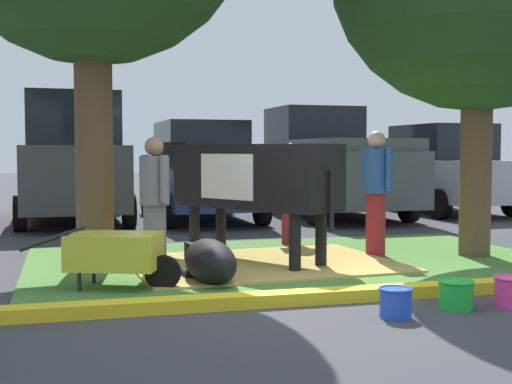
# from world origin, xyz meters

# --- Properties ---
(ground_plane) EXTENTS (80.00, 80.00, 0.00)m
(ground_plane) POSITION_xyz_m (0.00, 0.00, 0.00)
(ground_plane) COLOR #38383D
(grass_island) EXTENTS (6.66, 4.25, 0.02)m
(grass_island) POSITION_xyz_m (0.56, 2.00, 0.01)
(grass_island) COLOR #477A33
(grass_island) RESTS_ON ground
(curb_yellow) EXTENTS (7.86, 0.24, 0.12)m
(curb_yellow) POSITION_xyz_m (0.56, -0.27, 0.06)
(curb_yellow) COLOR yellow
(curb_yellow) RESTS_ON ground
(hay_bedding) EXTENTS (3.37, 2.63, 0.04)m
(hay_bedding) POSITION_xyz_m (0.08, 1.87, 0.03)
(hay_bedding) COLOR tan
(hay_bedding) RESTS_ON ground
(cow_holstein) EXTENTS (2.00, 2.84, 1.55)m
(cow_holstein) POSITION_xyz_m (-0.02, 2.16, 1.09)
(cow_holstein) COLOR black
(cow_holstein) RESTS_ON ground
(calf_lying) EXTENTS (0.56, 1.32, 0.48)m
(calf_lying) POSITION_xyz_m (-0.79, 0.93, 0.24)
(calf_lying) COLOR black
(calf_lying) RESTS_ON ground
(person_handler) EXTENTS (0.49, 0.34, 1.54)m
(person_handler) POSITION_xyz_m (1.01, 3.59, 0.82)
(person_handler) COLOR maroon
(person_handler) RESTS_ON ground
(person_visitor_near) EXTENTS (0.34, 0.50, 1.69)m
(person_visitor_near) POSITION_xyz_m (1.73, 2.14, 0.91)
(person_visitor_near) COLOR maroon
(person_visitor_near) RESTS_ON ground
(person_visitor_far) EXTENTS (0.34, 0.50, 1.58)m
(person_visitor_far) POSITION_xyz_m (-1.28, 1.58, 0.85)
(person_visitor_far) COLOR slate
(person_visitor_far) RESTS_ON ground
(wheelbarrow) EXTENTS (1.59, 0.99, 0.63)m
(wheelbarrow) POSITION_xyz_m (-1.76, 0.84, 0.39)
(wheelbarrow) COLOR gold
(wheelbarrow) RESTS_ON ground
(bucket_blue) EXTENTS (0.29, 0.29, 0.26)m
(bucket_blue) POSITION_xyz_m (0.44, -1.00, 0.14)
(bucket_blue) COLOR blue
(bucket_blue) RESTS_ON ground
(bucket_green) EXTENTS (0.33, 0.33, 0.26)m
(bucket_green) POSITION_xyz_m (1.12, -0.84, 0.14)
(bucket_green) COLOR green
(bucket_green) RESTS_ON ground
(bucket_pink) EXTENTS (0.34, 0.34, 0.28)m
(bucket_pink) POSITION_xyz_m (1.65, -0.92, 0.15)
(bucket_pink) COLOR #EA3893
(bucket_pink) RESTS_ON ground
(suv_dark_grey) EXTENTS (2.19, 4.64, 2.52)m
(suv_dark_grey) POSITION_xyz_m (-2.12, 8.00, 1.27)
(suv_dark_grey) COLOR #3D3D42
(suv_dark_grey) RESTS_ON ground
(sedan_blue) EXTENTS (2.09, 4.44, 2.02)m
(sedan_blue) POSITION_xyz_m (0.42, 7.73, 0.98)
(sedan_blue) COLOR navy
(sedan_blue) RESTS_ON ground
(pickup_truck_maroon) EXTENTS (2.30, 5.44, 2.42)m
(pickup_truck_maroon) POSITION_xyz_m (3.31, 7.97, 1.11)
(pickup_truck_maroon) COLOR #4C5156
(pickup_truck_maroon) RESTS_ON ground
(sedan_silver) EXTENTS (2.09, 4.44, 2.02)m
(sedan_silver) POSITION_xyz_m (6.11, 7.93, 0.98)
(sedan_silver) COLOR #B7B7BC
(sedan_silver) RESTS_ON ground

